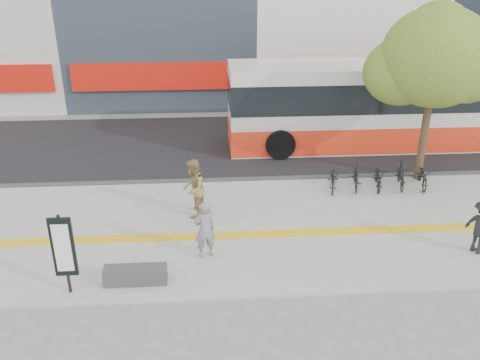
{
  "coord_description": "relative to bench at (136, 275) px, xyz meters",
  "views": [
    {
      "loc": [
        -0.64,
        -12.15,
        7.92
      ],
      "look_at": [
        0.31,
        2.0,
        1.45
      ],
      "focal_mm": 37.78,
      "sensor_mm": 36.0,
      "label": 1
    }
  ],
  "objects": [
    {
      "name": "signboard",
      "position": [
        -1.6,
        -0.31,
        1.06
      ],
      "size": [
        0.55,
        0.1,
        2.2
      ],
      "color": "black",
      "rests_on": "sidewalk"
    },
    {
      "name": "street",
      "position": [
        2.6,
        10.2,
        -0.28
      ],
      "size": [
        40.0,
        8.0,
        0.06
      ],
      "primitive_type": "cube",
      "color": "black",
      "rests_on": "ground"
    },
    {
      "name": "curb",
      "position": [
        2.6,
        6.2,
        -0.23
      ],
      "size": [
        40.0,
        0.25,
        0.14
      ],
      "primitive_type": "cube",
      "color": "#373739",
      "rests_on": "ground"
    },
    {
      "name": "bus",
      "position": [
        9.59,
        9.7,
        1.43
      ],
      "size": [
        13.4,
        3.18,
        3.57
      ],
      "color": "silver",
      "rests_on": "street"
    },
    {
      "name": "seated_woman",
      "position": [
        1.8,
        1.14,
        0.62
      ],
      "size": [
        0.71,
        0.58,
        1.69
      ],
      "primitive_type": "imported",
      "rotation": [
        0.0,
        0.0,
        3.46
      ],
      "color": "black",
      "rests_on": "sidewalk"
    },
    {
      "name": "bench",
      "position": [
        0.0,
        0.0,
        0.0
      ],
      "size": [
        1.6,
        0.45,
        0.45
      ],
      "primitive_type": "cube",
      "color": "#373739",
      "rests_on": "sidewalk"
    },
    {
      "name": "ground",
      "position": [
        2.6,
        1.2,
        -0.3
      ],
      "size": [
        120.0,
        120.0,
        0.0
      ],
      "primitive_type": "plane",
      "color": "slate",
      "rests_on": "ground"
    },
    {
      "name": "tactile_strip",
      "position": [
        2.6,
        2.2,
        -0.22
      ],
      "size": [
        40.0,
        0.45,
        0.01
      ],
      "primitive_type": "cube",
      "color": "gold",
      "rests_on": "sidewalk"
    },
    {
      "name": "street_tree",
      "position": [
        9.78,
        6.02,
        4.21
      ],
      "size": [
        4.4,
        3.8,
        6.31
      ],
      "color": "#382619",
      "rests_on": "sidewalk"
    },
    {
      "name": "sidewalk",
      "position": [
        2.6,
        2.7,
        -0.27
      ],
      "size": [
        40.0,
        7.0,
        0.08
      ],
      "primitive_type": "cube",
      "color": "gray",
      "rests_on": "ground"
    },
    {
      "name": "bicycle_row",
      "position": [
        8.04,
        5.2,
        0.2
      ],
      "size": [
        4.18,
        1.64,
        0.91
      ],
      "color": "black",
      "rests_on": "sidewalk"
    },
    {
      "name": "pedestrian_tan",
      "position": [
        1.45,
        3.54,
        0.74
      ],
      "size": [
        0.88,
        1.05,
        1.93
      ],
      "primitive_type": "imported",
      "rotation": [
        0.0,
        0.0,
        -1.74
      ],
      "color": "olive",
      "rests_on": "sidewalk"
    }
  ]
}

